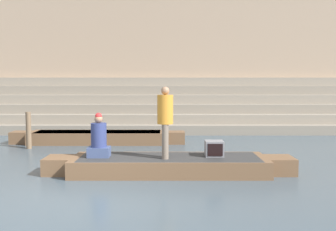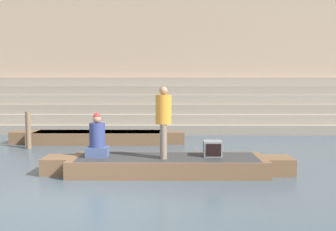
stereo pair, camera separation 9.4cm
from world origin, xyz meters
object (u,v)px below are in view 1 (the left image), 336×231
(rowboat_main, at_px, (168,165))
(person_standing, at_px, (164,117))
(person_rowing, at_px, (98,140))
(mooring_post, at_px, (27,130))
(moored_boat_shore, at_px, (97,137))
(tv_set, at_px, (213,148))

(rowboat_main, relative_size, person_standing, 3.53)
(person_rowing, height_order, mooring_post, person_rowing)
(moored_boat_shore, bearing_deg, rowboat_main, -63.59)
(person_rowing, bearing_deg, tv_set, 14.35)
(person_rowing, bearing_deg, mooring_post, 142.63)
(person_standing, bearing_deg, tv_set, 17.16)
(person_standing, xyz_separation_m, person_rowing, (-1.60, 0.17, -0.55))
(person_standing, height_order, person_rowing, person_standing)
(rowboat_main, xyz_separation_m, person_rowing, (-1.70, 0.03, 0.60))
(rowboat_main, distance_m, mooring_post, 5.84)
(rowboat_main, relative_size, person_rowing, 5.61)
(person_standing, relative_size, mooring_post, 1.39)
(rowboat_main, bearing_deg, tv_set, 3.23)
(person_rowing, distance_m, mooring_post, 4.57)
(tv_set, bearing_deg, moored_boat_shore, 128.99)
(person_rowing, relative_size, tv_set, 2.43)
(tv_set, relative_size, mooring_post, 0.36)
(rowboat_main, bearing_deg, person_rowing, 176.39)
(person_standing, relative_size, moored_boat_shore, 0.27)
(moored_boat_shore, bearing_deg, person_standing, -65.24)
(person_rowing, bearing_deg, person_standing, 6.60)
(person_rowing, bearing_deg, moored_boat_shore, 112.93)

